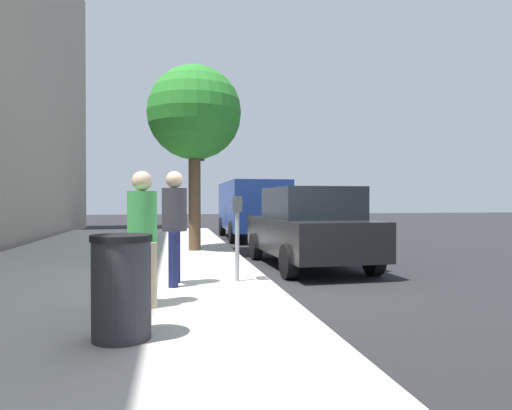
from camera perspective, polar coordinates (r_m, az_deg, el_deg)
ground_plane at (r=7.78m, az=1.79°, el=-10.44°), size 80.00×80.00×0.00m
sidewalk_slab at (r=7.72m, az=-20.88°, el=-10.00°), size 28.00×6.00×0.15m
parking_meter at (r=7.47m, az=-2.38°, el=-1.89°), size 0.36×0.12×1.41m
pedestrian_at_meter at (r=7.25m, az=-10.26°, el=-1.57°), size 0.54×0.39×1.80m
pedestrian_bystander at (r=5.93m, az=-14.17°, el=-2.70°), size 0.45×0.38×1.71m
parked_sedan_near at (r=10.13m, az=6.64°, el=-2.76°), size 4.47×2.10×1.77m
parked_van_far at (r=17.37m, az=-0.59°, el=-0.14°), size 5.21×2.13×2.18m
street_tree at (r=12.40m, az=-7.77°, el=11.28°), size 2.51×2.51×4.93m
traffic_signal at (r=16.61m, az=-7.23°, el=4.37°), size 0.24×0.44×3.60m
trash_bin at (r=4.62m, az=-16.61°, el=-9.84°), size 0.59×0.59×1.01m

